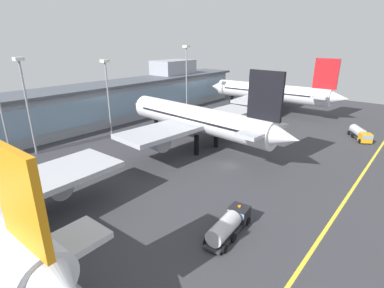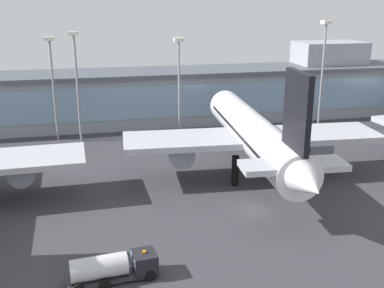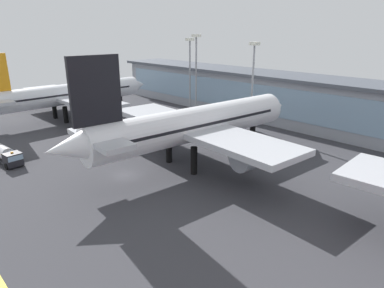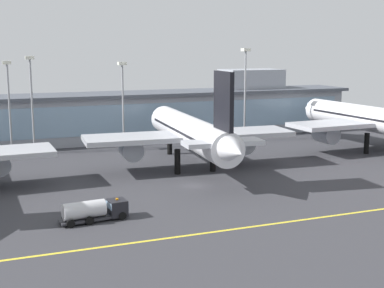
{
  "view_description": "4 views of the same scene",
  "coord_description": "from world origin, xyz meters",
  "px_view_note": "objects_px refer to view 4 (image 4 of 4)",
  "views": [
    {
      "loc": [
        -47.49,
        -29.62,
        24.58
      ],
      "look_at": [
        -3.54,
        7.24,
        3.99
      ],
      "focal_mm": 27.38,
      "sensor_mm": 36.0,
      "label": 1
    },
    {
      "loc": [
        -20.29,
        -53.61,
        27.15
      ],
      "look_at": [
        -5.31,
        14.5,
        5.19
      ],
      "focal_mm": 43.6,
      "sensor_mm": 36.0,
      "label": 2
    },
    {
      "loc": [
        44.73,
        -26.88,
        22.42
      ],
      "look_at": [
        5.8,
        9.31,
        4.67
      ],
      "focal_mm": 32.26,
      "sensor_mm": 36.0,
      "label": 3
    },
    {
      "loc": [
        -31.56,
        -79.99,
        22.83
      ],
      "look_at": [
        0.65,
        2.96,
        6.59
      ],
      "focal_mm": 49.33,
      "sensor_mm": 36.0,
      "label": 4
    }
  ],
  "objects_px": {
    "apron_light_mast_west": "(123,91)",
    "apron_light_mast_centre": "(245,81)",
    "baggage_tug_near": "(96,210)",
    "apron_light_mast_far_east": "(9,92)",
    "airliner_near_right": "(191,133)",
    "airliner_far_right": "(371,120)",
    "apron_light_mast_east": "(31,90)"
  },
  "relations": [
    {
      "from": "airliner_near_right",
      "to": "apron_light_mast_west",
      "type": "xyz_separation_m",
      "value": [
        -6.9,
        24.59,
        6.25
      ]
    },
    {
      "from": "apron_light_mast_far_east",
      "to": "airliner_far_right",
      "type": "bearing_deg",
      "value": -17.91
    },
    {
      "from": "apron_light_mast_centre",
      "to": "apron_light_mast_west",
      "type": "bearing_deg",
      "value": 178.2
    },
    {
      "from": "apron_light_mast_west",
      "to": "apron_light_mast_east",
      "type": "height_order",
      "value": "apron_light_mast_east"
    },
    {
      "from": "airliner_far_right",
      "to": "apron_light_mast_far_east",
      "type": "bearing_deg",
      "value": 68.78
    },
    {
      "from": "apron_light_mast_west",
      "to": "apron_light_mast_centre",
      "type": "height_order",
      "value": "apron_light_mast_centre"
    },
    {
      "from": "apron_light_mast_centre",
      "to": "apron_light_mast_far_east",
      "type": "bearing_deg",
      "value": 175.81
    },
    {
      "from": "apron_light_mast_east",
      "to": "apron_light_mast_far_east",
      "type": "relative_size",
      "value": 1.05
    },
    {
      "from": "baggage_tug_near",
      "to": "airliner_near_right",
      "type": "bearing_deg",
      "value": 40.37
    },
    {
      "from": "airliner_near_right",
      "to": "apron_light_mast_far_east",
      "type": "height_order",
      "value": "apron_light_mast_far_east"
    },
    {
      "from": "airliner_near_right",
      "to": "airliner_far_right",
      "type": "relative_size",
      "value": 1.0
    },
    {
      "from": "airliner_far_right",
      "to": "baggage_tug_near",
      "type": "height_order",
      "value": "airliner_far_right"
    },
    {
      "from": "baggage_tug_near",
      "to": "apron_light_mast_centre",
      "type": "height_order",
      "value": "apron_light_mast_centre"
    },
    {
      "from": "apron_light_mast_west",
      "to": "apron_light_mast_centre",
      "type": "xyz_separation_m",
      "value": [
        30.25,
        -0.95,
        1.67
      ]
    },
    {
      "from": "baggage_tug_near",
      "to": "apron_light_mast_centre",
      "type": "relative_size",
      "value": 0.41
    },
    {
      "from": "apron_light_mast_west",
      "to": "apron_light_mast_east",
      "type": "xyz_separation_m",
      "value": [
        -19.63,
        1.11,
        0.78
      ]
    },
    {
      "from": "airliner_far_right",
      "to": "apron_light_mast_far_east",
      "type": "relative_size",
      "value": 2.44
    },
    {
      "from": "airliner_near_right",
      "to": "airliner_far_right",
      "type": "xyz_separation_m",
      "value": [
        44.55,
        3.19,
        -0.06
      ]
    },
    {
      "from": "apron_light_mast_east",
      "to": "apron_light_mast_far_east",
      "type": "height_order",
      "value": "apron_light_mast_east"
    },
    {
      "from": "airliner_near_right",
      "to": "apron_light_mast_far_east",
      "type": "relative_size",
      "value": 2.43
    },
    {
      "from": "baggage_tug_near",
      "to": "apron_light_mast_far_east",
      "type": "height_order",
      "value": "apron_light_mast_far_east"
    },
    {
      "from": "airliner_near_right",
      "to": "baggage_tug_near",
      "type": "bearing_deg",
      "value": 139.91
    },
    {
      "from": "apron_light_mast_west",
      "to": "airliner_far_right",
      "type": "bearing_deg",
      "value": -22.59
    },
    {
      "from": "apron_light_mast_far_east",
      "to": "apron_light_mast_east",
      "type": "bearing_deg",
      "value": -22.93
    },
    {
      "from": "airliner_far_right",
      "to": "apron_light_mast_west",
      "type": "relative_size",
      "value": 2.49
    },
    {
      "from": "baggage_tug_near",
      "to": "apron_light_mast_far_east",
      "type": "bearing_deg",
      "value": 93.14
    },
    {
      "from": "airliner_near_right",
      "to": "baggage_tug_near",
      "type": "distance_m",
      "value": 33.49
    },
    {
      "from": "airliner_near_right",
      "to": "apron_light_mast_east",
      "type": "bearing_deg",
      "value": 49.43
    },
    {
      "from": "apron_light_mast_west",
      "to": "apron_light_mast_far_east",
      "type": "relative_size",
      "value": 0.98
    },
    {
      "from": "apron_light_mast_west",
      "to": "apron_light_mast_east",
      "type": "bearing_deg",
      "value": 176.77
    },
    {
      "from": "airliner_far_right",
      "to": "apron_light_mast_west",
      "type": "height_order",
      "value": "apron_light_mast_west"
    },
    {
      "from": "baggage_tug_near",
      "to": "apron_light_mast_far_east",
      "type": "distance_m",
      "value": 53.57
    }
  ]
}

